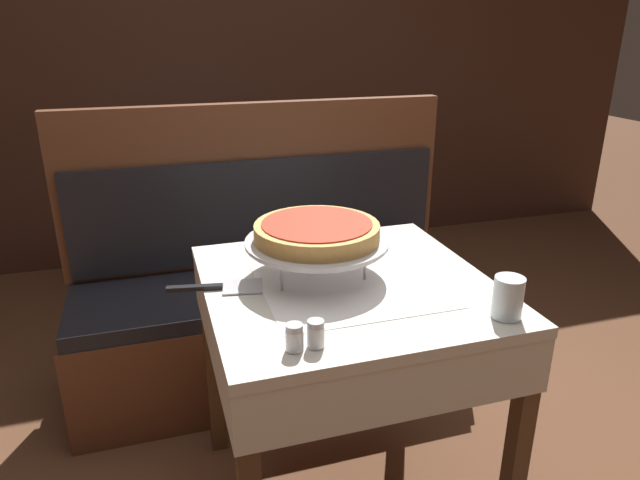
% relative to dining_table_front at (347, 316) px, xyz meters
% --- Properties ---
extents(dining_table_front, '(0.79, 0.79, 0.78)m').
position_rel_dining_table_front_xyz_m(dining_table_front, '(0.00, 0.00, 0.00)').
color(dining_table_front, beige).
rests_on(dining_table_front, ground_plane).
extents(dining_table_rear, '(0.69, 0.69, 0.78)m').
position_rel_dining_table_front_xyz_m(dining_table_rear, '(-0.25, 1.76, 0.01)').
color(dining_table_rear, '#194799').
rests_on(dining_table_rear, ground_plane).
extents(booth_bench, '(1.61, 0.52, 1.16)m').
position_rel_dining_table_front_xyz_m(booth_bench, '(-0.07, 0.75, -0.33)').
color(booth_bench, brown).
rests_on(booth_bench, ground_plane).
extents(back_wall_panel, '(6.00, 0.04, 2.40)m').
position_rel_dining_table_front_xyz_m(back_wall_panel, '(0.00, 2.31, 0.53)').
color(back_wall_panel, '#3D2319').
rests_on(back_wall_panel, ground_plane).
extents(pizza_pan_stand, '(0.41, 0.41, 0.11)m').
position_rel_dining_table_front_xyz_m(pizza_pan_stand, '(-0.07, 0.06, 0.21)').
color(pizza_pan_stand, '#ADADB2').
rests_on(pizza_pan_stand, dining_table_front).
extents(deep_dish_pizza, '(0.35, 0.35, 0.05)m').
position_rel_dining_table_front_xyz_m(deep_dish_pizza, '(-0.07, 0.06, 0.25)').
color(deep_dish_pizza, tan).
rests_on(deep_dish_pizza, pizza_pan_stand).
extents(pizza_server, '(0.26, 0.11, 0.01)m').
position_rel_dining_table_front_xyz_m(pizza_server, '(-0.35, 0.06, 0.12)').
color(pizza_server, '#BCBCC1').
rests_on(pizza_server, dining_table_front).
extents(water_glass_near, '(0.07, 0.07, 0.10)m').
position_rel_dining_table_front_xyz_m(water_glass_near, '(0.30, -0.31, 0.17)').
color(water_glass_near, silver).
rests_on(water_glass_near, dining_table_front).
extents(salt_shaker, '(0.04, 0.04, 0.06)m').
position_rel_dining_table_front_xyz_m(salt_shaker, '(-0.23, -0.31, 0.14)').
color(salt_shaker, silver).
rests_on(salt_shaker, dining_table_front).
extents(pepper_shaker, '(0.04, 0.04, 0.06)m').
position_rel_dining_table_front_xyz_m(pepper_shaker, '(-0.19, -0.31, 0.14)').
color(pepper_shaker, silver).
rests_on(pepper_shaker, dining_table_front).
extents(napkin_holder, '(0.10, 0.05, 0.09)m').
position_rel_dining_table_front_xyz_m(napkin_holder, '(-0.03, 0.35, 0.16)').
color(napkin_holder, '#B2B2B7').
rests_on(napkin_holder, dining_table_front).
extents(condiment_caddy, '(0.13, 0.13, 0.16)m').
position_rel_dining_table_front_xyz_m(condiment_caddy, '(-0.23, 1.82, 0.15)').
color(condiment_caddy, black).
rests_on(condiment_caddy, dining_table_rear).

